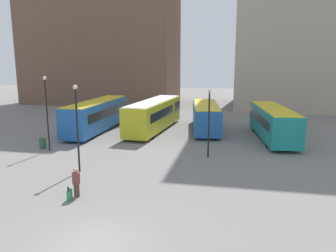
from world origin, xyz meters
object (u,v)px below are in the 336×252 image
Objects in this scene: bus_0 at (98,114)px; bus_3 at (273,122)px; lamp_post_0 at (77,122)px; bus_1 at (155,114)px; lamp_post_1 at (47,108)px; bus_2 at (206,116)px; lamp_post_2 at (209,117)px; traveler at (76,180)px; suitcase at (70,195)px; trash_bin at (43,143)px.

bus_3 is (17.37, -0.36, -0.09)m from bus_0.
lamp_post_0 is (4.15, -12.58, 1.62)m from bus_0.
bus_1 reaches higher than bus_0.
lamp_post_1 reaches higher than bus_3.
bus_0 reaches higher than bus_2.
bus_3 is 2.12× the size of lamp_post_2.
bus_0 is at bearing 7.76° from traveler.
suitcase is 0.14× the size of lamp_post_0.
lamp_post_1 is at bearing 24.46° from suitcase.
bus_3 is at bearing 53.38° from lamp_post_2.
bus_1 is at bearing 93.43° from bus_2.
bus_0 is 17.37m from bus_3.
lamp_post_0 reaches higher than suitcase.
lamp_post_2 is (1.11, -9.94, 1.52)m from bus_2.
bus_1 is at bearing 83.53° from lamp_post_0.
bus_2 is 10.12m from lamp_post_2.
bus_1 is 15.14× the size of suitcase.
bus_0 is at bearing 86.05° from lamp_post_1.
bus_3 is 9.04m from lamp_post_2.
lamp_post_0 is at bearing 12.56° from traveler.
bus_1 reaches higher than traveler.
bus_2 is (5.20, 1.05, -0.20)m from bus_1.
lamp_post_0 is 9.38m from lamp_post_2.
suitcase is 5.44m from lamp_post_0.
traveler is 1.86× the size of trash_bin.
suitcase is at bearing -175.61° from bus_1.
bus_2 is at bearing 39.31° from trash_bin.
lamp_post_0 is at bearing 177.98° from bus_1.
bus_3 is 6.76× the size of traveler.
bus_1 is 2.13× the size of lamp_post_0.
trash_bin is (-0.93, 0.54, -3.04)m from lamp_post_1.
lamp_post_1 is 1.17× the size of lamp_post_2.
trash_bin is at bearing 121.28° from bus_2.
bus_0 is at bearing 81.97° from bus_3.
lamp_post_0 reaches higher than bus_1.
suitcase is 0.13× the size of lamp_post_1.
lamp_post_2 is (12.62, 0.78, -0.46)m from lamp_post_1.
suitcase is at bearing -53.56° from lamp_post_1.
lamp_post_2 reaches higher than bus_1.
lamp_post_1 is 6.97× the size of trash_bin.
lamp_post_1 is 12.65m from lamp_post_2.
bus_3 is 19.71m from lamp_post_1.
bus_1 is 2.37× the size of lamp_post_2.
suitcase is (-11.66, -16.46, -1.32)m from bus_3.
suitcase is 11.57m from lamp_post_2.
suitcase is 11.58m from trash_bin.
suitcase is at bearing 137.85° from bus_3.
bus_2 is 6.42× the size of traveler.
lamp_post_2 is at bearing 1.04° from trash_bin.
bus_3 is at bearing -91.53° from bus_0.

